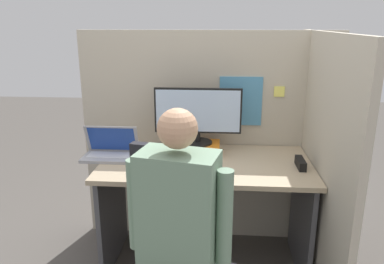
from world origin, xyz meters
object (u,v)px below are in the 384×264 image
at_px(carrot_toy, 198,170).
at_px(stapler, 301,163).
at_px(paper_box, 198,148).
at_px(laptop, 111,151).
at_px(person, 180,235).
at_px(monitor, 198,114).
at_px(office_chair, 177,257).

bearing_deg(carrot_toy, stapler, 11.98).
xyz_separation_m(paper_box, laptop, (-0.57, -0.15, 0.01)).
bearing_deg(person, paper_box, 89.19).
height_order(monitor, person, person).
bearing_deg(person, laptop, 122.24).
bearing_deg(person, stapler, 49.96).
height_order(monitor, stapler, monitor).
bearing_deg(office_chair, monitor, 86.80).
bearing_deg(monitor, person, -90.81).
height_order(stapler, carrot_toy, stapler).
bearing_deg(office_chair, paper_box, 86.79).
height_order(paper_box, stapler, paper_box).
relative_size(paper_box, carrot_toy, 1.86).
distance_m(monitor, laptop, 0.63).
xyz_separation_m(monitor, laptop, (-0.57, -0.15, -0.23)).
xyz_separation_m(monitor, stapler, (0.65, -0.24, -0.24)).
height_order(laptop, carrot_toy, laptop).
xyz_separation_m(monitor, office_chair, (-0.05, -0.87, -0.51)).
xyz_separation_m(paper_box, stapler, (0.65, -0.23, -0.01)).
relative_size(monitor, stapler, 3.63).
relative_size(carrot_toy, office_chair, 0.16).
xyz_separation_m(laptop, carrot_toy, (0.59, -0.22, -0.02)).
relative_size(paper_box, person, 0.23).
distance_m(paper_box, office_chair, 0.91).
xyz_separation_m(paper_box, monitor, (0.00, 0.00, 0.24)).
xyz_separation_m(carrot_toy, office_chair, (-0.07, -0.50, -0.26)).
height_order(stapler, office_chair, office_chair).
relative_size(monitor, person, 0.45).
distance_m(stapler, carrot_toy, 0.64).
distance_m(paper_box, stapler, 0.69).
height_order(carrot_toy, office_chair, office_chair).
distance_m(paper_box, monitor, 0.24).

